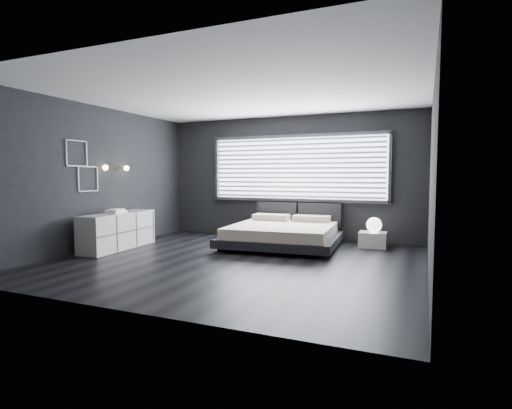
% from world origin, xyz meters
% --- Properties ---
extents(room, '(6.04, 6.00, 2.80)m').
position_xyz_m(room, '(0.00, 0.00, 1.40)').
color(room, black).
rests_on(room, ground).
extents(window, '(4.14, 0.09, 1.52)m').
position_xyz_m(window, '(0.20, 2.70, 1.61)').
color(window, white).
rests_on(window, ground).
extents(headboard, '(1.96, 0.16, 0.52)m').
position_xyz_m(headboard, '(0.28, 2.64, 0.57)').
color(headboard, black).
rests_on(headboard, ground).
extents(sconce_near, '(0.18, 0.11, 0.11)m').
position_xyz_m(sconce_near, '(-2.88, 0.05, 1.60)').
color(sconce_near, silver).
rests_on(sconce_near, ground).
extents(sconce_far, '(0.18, 0.11, 0.11)m').
position_xyz_m(sconce_far, '(-2.88, 0.65, 1.60)').
color(sconce_far, silver).
rests_on(sconce_far, ground).
extents(wall_art_upper, '(0.01, 0.48, 0.48)m').
position_xyz_m(wall_art_upper, '(-2.98, -0.55, 1.85)').
color(wall_art_upper, '#47474C').
rests_on(wall_art_upper, ground).
extents(wall_art_lower, '(0.01, 0.48, 0.48)m').
position_xyz_m(wall_art_lower, '(-2.98, -0.30, 1.38)').
color(wall_art_lower, '#47474C').
rests_on(wall_art_lower, ground).
extents(bed, '(2.39, 2.29, 0.58)m').
position_xyz_m(bed, '(0.28, 1.59, 0.27)').
color(bed, black).
rests_on(bed, ground).
extents(nightstand, '(0.55, 0.46, 0.31)m').
position_xyz_m(nightstand, '(1.98, 2.20, 0.16)').
color(nightstand, silver).
rests_on(nightstand, ground).
extents(orb_lamp, '(0.30, 0.30, 0.30)m').
position_xyz_m(orb_lamp, '(2.00, 2.18, 0.46)').
color(orb_lamp, white).
rests_on(orb_lamp, nightstand).
extents(dresser, '(0.61, 1.80, 0.71)m').
position_xyz_m(dresser, '(-2.65, 0.11, 0.36)').
color(dresser, silver).
rests_on(dresser, ground).
extents(book_stack, '(0.31, 0.39, 0.08)m').
position_xyz_m(book_stack, '(-2.67, 0.07, 0.75)').
color(book_stack, white).
rests_on(book_stack, dresser).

